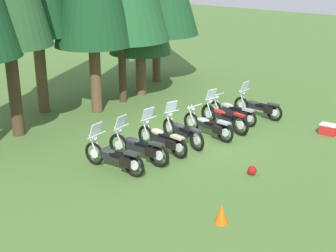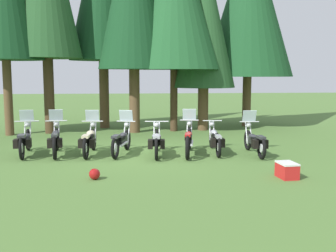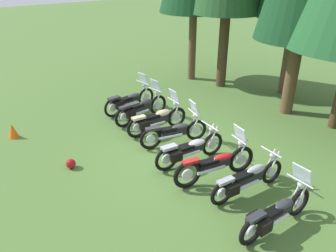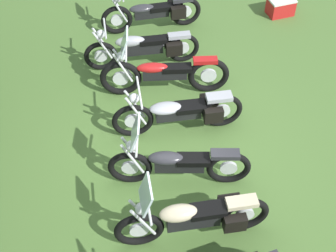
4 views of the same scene
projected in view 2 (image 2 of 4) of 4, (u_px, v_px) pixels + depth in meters
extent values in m
plane|color=#4C7033|center=(140.00, 154.00, 13.12)|extent=(80.00, 80.00, 0.00)
torus|color=black|center=(28.00, 140.00, 13.67)|extent=(0.17, 0.73, 0.73)
cylinder|color=silver|center=(28.00, 140.00, 13.67)|extent=(0.08, 0.29, 0.29)
torus|color=black|center=(22.00, 148.00, 12.18)|extent=(0.17, 0.73, 0.73)
cylinder|color=silver|center=(22.00, 148.00, 12.18)|extent=(0.08, 0.29, 0.29)
cube|color=black|center=(25.00, 141.00, 12.92)|extent=(0.31, 0.78, 0.20)
ellipsoid|color=#2D2D33|center=(26.00, 136.00, 13.11)|extent=(0.35, 0.57, 0.16)
cube|color=black|center=(24.00, 139.00, 12.70)|extent=(0.32, 0.53, 0.10)
cube|color=#2D2D33|center=(22.00, 136.00, 12.21)|extent=(0.26, 0.46, 0.08)
cylinder|color=silver|center=(25.00, 131.00, 13.56)|extent=(0.08, 0.34, 0.65)
cylinder|color=silver|center=(30.00, 131.00, 13.59)|extent=(0.08, 0.34, 0.65)
cylinder|color=silver|center=(27.00, 121.00, 13.46)|extent=(0.76, 0.12, 0.04)
sphere|color=silver|center=(27.00, 125.00, 13.56)|extent=(0.19, 0.19, 0.17)
cylinder|color=silver|center=(29.00, 144.00, 12.79)|extent=(0.17, 0.76, 0.08)
cube|color=silver|center=(27.00, 116.00, 13.45)|extent=(0.45, 0.20, 0.39)
cube|color=black|center=(16.00, 144.00, 12.33)|extent=(0.18, 0.33, 0.26)
cube|color=black|center=(29.00, 143.00, 12.40)|extent=(0.18, 0.33, 0.26)
torus|color=black|center=(57.00, 139.00, 13.69)|extent=(0.20, 0.76, 0.75)
cylinder|color=silver|center=(57.00, 139.00, 13.69)|extent=(0.09, 0.29, 0.29)
torus|color=black|center=(55.00, 147.00, 12.19)|extent=(0.20, 0.76, 0.75)
cylinder|color=silver|center=(55.00, 147.00, 12.19)|extent=(0.09, 0.29, 0.29)
cube|color=black|center=(56.00, 140.00, 12.93)|extent=(0.28, 0.78, 0.26)
ellipsoid|color=#2D2D33|center=(56.00, 134.00, 13.11)|extent=(0.30, 0.57, 0.20)
cube|color=black|center=(55.00, 137.00, 12.70)|extent=(0.28, 0.53, 0.10)
cube|color=#2D2D33|center=(54.00, 135.00, 12.23)|extent=(0.23, 0.46, 0.08)
cylinder|color=silver|center=(54.00, 131.00, 13.58)|extent=(0.09, 0.34, 0.65)
cylinder|color=silver|center=(59.00, 131.00, 13.61)|extent=(0.09, 0.34, 0.65)
cylinder|color=silver|center=(56.00, 121.00, 13.47)|extent=(0.69, 0.12, 0.04)
sphere|color=silver|center=(56.00, 124.00, 13.57)|extent=(0.19, 0.19, 0.17)
cylinder|color=silver|center=(60.00, 143.00, 12.80)|extent=(0.17, 0.77, 0.08)
cube|color=silver|center=(56.00, 115.00, 13.47)|extent=(0.46, 0.21, 0.39)
cube|color=black|center=(50.00, 143.00, 12.34)|extent=(0.18, 0.34, 0.26)
cube|color=black|center=(60.00, 143.00, 12.41)|extent=(0.18, 0.34, 0.26)
torus|color=black|center=(93.00, 140.00, 13.75)|extent=(0.15, 0.72, 0.71)
cylinder|color=silver|center=(93.00, 140.00, 13.75)|extent=(0.07, 0.28, 0.27)
torus|color=black|center=(86.00, 148.00, 12.24)|extent=(0.15, 0.72, 0.71)
cylinder|color=silver|center=(86.00, 148.00, 12.24)|extent=(0.07, 0.28, 0.27)
cube|color=black|center=(90.00, 140.00, 12.98)|extent=(0.26, 0.77, 0.27)
ellipsoid|color=beige|center=(91.00, 134.00, 13.17)|extent=(0.30, 0.55, 0.21)
cube|color=black|center=(89.00, 137.00, 12.76)|extent=(0.28, 0.52, 0.10)
cube|color=beige|center=(86.00, 136.00, 12.28)|extent=(0.23, 0.45, 0.08)
cylinder|color=silver|center=(91.00, 131.00, 13.65)|extent=(0.07, 0.34, 0.65)
cylinder|color=silver|center=(95.00, 131.00, 13.65)|extent=(0.07, 0.34, 0.65)
cylinder|color=silver|center=(92.00, 121.00, 13.53)|extent=(0.70, 0.08, 0.04)
sphere|color=silver|center=(93.00, 125.00, 13.63)|extent=(0.18, 0.18, 0.17)
cylinder|color=silver|center=(93.00, 144.00, 12.83)|extent=(0.13, 0.76, 0.08)
cube|color=silver|center=(92.00, 116.00, 13.53)|extent=(0.45, 0.18, 0.39)
cube|color=black|center=(81.00, 143.00, 12.42)|extent=(0.16, 0.33, 0.26)
cube|color=black|center=(92.00, 143.00, 12.43)|extent=(0.16, 0.33, 0.26)
torus|color=black|center=(127.00, 140.00, 13.79)|extent=(0.26, 0.70, 0.69)
cylinder|color=silver|center=(127.00, 140.00, 13.79)|extent=(0.11, 0.27, 0.27)
torus|color=black|center=(115.00, 148.00, 12.28)|extent=(0.26, 0.70, 0.69)
cylinder|color=silver|center=(115.00, 148.00, 12.28)|extent=(0.11, 0.27, 0.27)
cube|color=black|center=(121.00, 140.00, 13.02)|extent=(0.37, 0.78, 0.22)
ellipsoid|color=#2D2D33|center=(123.00, 135.00, 13.21)|extent=(0.36, 0.58, 0.17)
cube|color=black|center=(120.00, 138.00, 12.80)|extent=(0.34, 0.55, 0.10)
cube|color=#2D2D33|center=(116.00, 137.00, 12.32)|extent=(0.28, 0.47, 0.08)
cylinder|color=silver|center=(124.00, 131.00, 13.70)|extent=(0.12, 0.34, 0.65)
cylinder|color=silver|center=(129.00, 131.00, 13.68)|extent=(0.12, 0.34, 0.65)
cylinder|color=silver|center=(126.00, 121.00, 13.57)|extent=(0.62, 0.18, 0.04)
sphere|color=silver|center=(127.00, 125.00, 13.67)|extent=(0.20, 0.20, 0.17)
cylinder|color=silver|center=(124.00, 144.00, 12.85)|extent=(0.25, 0.76, 0.08)
cube|color=silver|center=(126.00, 116.00, 13.57)|extent=(0.46, 0.25, 0.39)
torus|color=black|center=(157.00, 140.00, 13.66)|extent=(0.15, 0.72, 0.71)
cylinder|color=silver|center=(157.00, 140.00, 13.66)|extent=(0.07, 0.28, 0.28)
torus|color=black|center=(156.00, 148.00, 12.12)|extent=(0.15, 0.72, 0.71)
cylinder|color=silver|center=(156.00, 148.00, 12.12)|extent=(0.07, 0.28, 0.28)
cube|color=black|center=(157.00, 141.00, 12.88)|extent=(0.29, 0.78, 0.20)
ellipsoid|color=#9EA0A8|center=(157.00, 136.00, 13.07)|extent=(0.33, 0.57, 0.16)
cube|color=black|center=(157.00, 139.00, 12.65)|extent=(0.30, 0.53, 0.10)
cube|color=#9EA0A8|center=(156.00, 137.00, 12.16)|extent=(0.24, 0.45, 0.08)
cylinder|color=silver|center=(154.00, 131.00, 13.56)|extent=(0.07, 0.34, 0.65)
cylinder|color=silver|center=(159.00, 131.00, 13.57)|extent=(0.07, 0.34, 0.65)
cylinder|color=silver|center=(157.00, 121.00, 13.44)|extent=(0.77, 0.09, 0.04)
sphere|color=silver|center=(157.00, 125.00, 13.55)|extent=(0.18, 0.18, 0.17)
cylinder|color=silver|center=(161.00, 144.00, 12.72)|extent=(0.14, 0.77, 0.08)
cube|color=black|center=(150.00, 144.00, 12.30)|extent=(0.16, 0.33, 0.26)
cube|color=black|center=(162.00, 144.00, 12.31)|extent=(0.16, 0.33, 0.26)
torus|color=black|center=(189.00, 139.00, 13.79)|extent=(0.25, 0.78, 0.77)
cylinder|color=silver|center=(189.00, 139.00, 13.79)|extent=(0.10, 0.30, 0.29)
torus|color=black|center=(188.00, 147.00, 12.18)|extent=(0.25, 0.78, 0.77)
cylinder|color=silver|center=(188.00, 147.00, 12.18)|extent=(0.10, 0.30, 0.29)
cube|color=black|center=(189.00, 140.00, 12.97)|extent=(0.32, 0.82, 0.22)
ellipsoid|color=#B21919|center=(189.00, 134.00, 13.17)|extent=(0.32, 0.60, 0.17)
cube|color=black|center=(188.00, 137.00, 12.74)|extent=(0.30, 0.57, 0.10)
cube|color=#B21919|center=(188.00, 135.00, 12.21)|extent=(0.24, 0.46, 0.08)
cylinder|color=silver|center=(187.00, 130.00, 13.70)|extent=(0.10, 0.34, 0.65)
cylinder|color=silver|center=(191.00, 130.00, 13.68)|extent=(0.10, 0.34, 0.65)
cylinder|color=silver|center=(189.00, 120.00, 13.57)|extent=(0.60, 0.14, 0.04)
sphere|color=silver|center=(189.00, 123.00, 13.67)|extent=(0.20, 0.20, 0.17)
cylinder|color=silver|center=(192.00, 143.00, 12.79)|extent=(0.22, 0.81, 0.08)
cube|color=silver|center=(189.00, 115.00, 13.57)|extent=(0.46, 0.23, 0.39)
torus|color=black|center=(212.00, 139.00, 14.13)|extent=(0.14, 0.66, 0.66)
cylinder|color=silver|center=(212.00, 139.00, 14.13)|extent=(0.07, 0.26, 0.25)
torus|color=black|center=(218.00, 147.00, 12.51)|extent=(0.14, 0.66, 0.66)
cylinder|color=silver|center=(218.00, 147.00, 12.51)|extent=(0.07, 0.26, 0.25)
cube|color=black|center=(215.00, 139.00, 13.31)|extent=(0.23, 0.82, 0.27)
ellipsoid|color=#9EA0A8|center=(214.00, 133.00, 13.51)|extent=(0.26, 0.59, 0.21)
cube|color=black|center=(216.00, 136.00, 13.07)|extent=(0.24, 0.55, 0.10)
cube|color=#9EA0A8|center=(218.00, 137.00, 12.55)|extent=(0.19, 0.45, 0.08)
cylinder|color=silver|center=(210.00, 130.00, 14.03)|extent=(0.07, 0.34, 0.65)
cylinder|color=silver|center=(214.00, 130.00, 14.04)|extent=(0.07, 0.34, 0.65)
cylinder|color=silver|center=(212.00, 121.00, 13.91)|extent=(0.64, 0.08, 0.04)
sphere|color=silver|center=(212.00, 124.00, 14.02)|extent=(0.18, 0.18, 0.17)
cylinder|color=silver|center=(219.00, 143.00, 13.15)|extent=(0.13, 0.81, 0.08)
cube|color=black|center=(213.00, 143.00, 12.70)|extent=(0.16, 0.33, 0.26)
cube|color=black|center=(222.00, 143.00, 12.70)|extent=(0.16, 0.33, 0.26)
torus|color=black|center=(248.00, 140.00, 13.75)|extent=(0.11, 0.68, 0.68)
cylinder|color=silver|center=(248.00, 140.00, 13.75)|extent=(0.05, 0.26, 0.26)
torus|color=black|center=(262.00, 148.00, 12.26)|extent=(0.11, 0.68, 0.68)
cylinder|color=silver|center=(262.00, 148.00, 12.26)|extent=(0.05, 0.26, 0.26)
cube|color=black|center=(254.00, 141.00, 12.99)|extent=(0.20, 0.75, 0.20)
ellipsoid|color=#2D2D33|center=(253.00, 136.00, 13.18)|extent=(0.25, 0.53, 0.15)
cube|color=black|center=(256.00, 139.00, 12.78)|extent=(0.23, 0.50, 0.10)
cube|color=#2D2D33|center=(261.00, 137.00, 12.30)|extent=(0.18, 0.44, 0.08)
cylinder|color=silver|center=(246.00, 132.00, 13.65)|extent=(0.05, 0.34, 0.65)
cylinder|color=silver|center=(251.00, 132.00, 13.66)|extent=(0.05, 0.34, 0.65)
cylinder|color=silver|center=(249.00, 122.00, 13.53)|extent=(0.64, 0.04, 0.04)
sphere|color=silver|center=(249.00, 125.00, 13.64)|extent=(0.17, 0.17, 0.17)
cylinder|color=silver|center=(260.00, 144.00, 12.85)|extent=(0.09, 0.75, 0.08)
cube|color=silver|center=(249.00, 116.00, 13.53)|extent=(0.44, 0.16, 0.39)
cube|color=black|center=(255.00, 144.00, 12.43)|extent=(0.14, 0.32, 0.26)
cube|color=black|center=(265.00, 144.00, 12.45)|extent=(0.14, 0.32, 0.26)
cylinder|color=brown|center=(8.00, 98.00, 16.93)|extent=(0.35, 0.35, 3.09)
cylinder|color=#42301E|center=(49.00, 96.00, 17.51)|extent=(0.43, 0.43, 3.18)
cylinder|color=brown|center=(104.00, 94.00, 19.30)|extent=(0.45, 0.45, 3.15)
cylinder|color=brown|center=(135.00, 101.00, 17.80)|extent=(0.45, 0.45, 2.73)
cylinder|color=#42301E|center=(174.00, 100.00, 18.21)|extent=(0.33, 0.33, 2.72)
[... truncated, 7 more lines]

